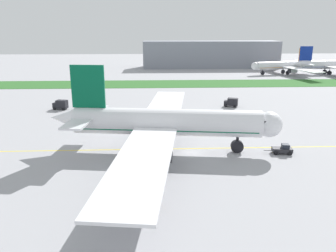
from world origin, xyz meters
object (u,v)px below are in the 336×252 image
pushback_tug (283,149)px  ground_crew_wingwalker_port (160,202)px  service_truck_fuel_bowser (231,102)px  service_truck_baggage_loader (61,105)px  parked_airliner_far_centre (332,65)px  airliner_foreground (164,123)px  parked_airliner_far_left (283,65)px

pushback_tug → ground_crew_wingwalker_port: pushback_tug is taller
service_truck_fuel_bowser → service_truck_baggage_loader: bearing=-178.5°
parked_airliner_far_centre → airliner_foreground: bearing=-129.3°
airliner_foreground → service_truck_baggage_loader: airliner_foreground is taller
parked_airliner_far_left → parked_airliner_far_centre: (28.77, -1.82, 0.44)m
airliner_foreground → parked_airliner_far_left: size_ratio=1.26×
parked_airliner_far_left → service_truck_fuel_bowser: bearing=-120.3°
pushback_tug → service_truck_baggage_loader: size_ratio=1.19×
airliner_foreground → service_truck_baggage_loader: (-33.38, 41.27, -4.70)m
service_truck_fuel_bowser → parked_airliner_far_centre: size_ratio=0.06×
service_truck_baggage_loader → service_truck_fuel_bowser: size_ratio=1.01×
service_truck_fuel_bowser → pushback_tug: bearing=-88.9°
ground_crew_wingwalker_port → parked_airliner_far_left: (76.35, 154.06, 4.06)m
pushback_tug → ground_crew_wingwalker_port: bearing=-140.7°
airliner_foreground → service_truck_baggage_loader: 53.28m
airliner_foreground → pushback_tug: (25.81, -3.37, -5.37)m
airliner_foreground → parked_airliner_far_left: airliner_foreground is taller
parked_airliner_far_left → parked_airliner_far_centre: parked_airliner_far_centre is taller
airliner_foreground → parked_airliner_far_centre: (103.68, 126.53, -0.82)m
pushback_tug → service_truck_fuel_bowser: bearing=91.1°
ground_crew_wingwalker_port → parked_airliner_far_centre: size_ratio=0.02×
service_truck_baggage_loader → parked_airliner_far_left: (108.28, 87.08, 3.45)m
parked_airliner_far_centre → parked_airliner_far_left: bearing=176.4°
service_truck_fuel_bowser → parked_airliner_far_centre: (78.76, 83.71, 3.95)m
airliner_foreground → ground_crew_wingwalker_port: bearing=-93.2°
airliner_foreground → parked_airliner_far_left: bearing=59.7°
pushback_tug → service_truck_baggage_loader: 74.14m
ground_crew_wingwalker_port → service_truck_baggage_loader: 74.20m
service_truck_baggage_loader → service_truck_fuel_bowser: bearing=1.5°
service_truck_fuel_bowser → parked_airliner_far_left: bearing=59.7°
pushback_tug → service_truck_fuel_bowser: (-0.90, 46.20, 0.60)m
parked_airliner_far_left → ground_crew_wingwalker_port: bearing=-116.4°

